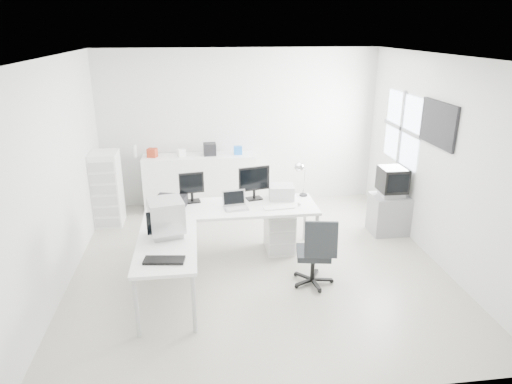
{
  "coord_description": "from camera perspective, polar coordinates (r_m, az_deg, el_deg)",
  "views": [
    {
      "loc": [
        -0.76,
        -5.62,
        3.14
      ],
      "look_at": [
        0.0,
        0.2,
        1.0
      ],
      "focal_mm": 32.0,
      "sensor_mm": 36.0,
      "label": 1
    }
  ],
  "objects": [
    {
      "name": "side_desk",
      "position": [
        5.61,
        -10.89,
        -9.94
      ],
      "size": [
        0.7,
        1.4,
        0.75
      ],
      "primitive_type": null,
      "color": "white",
      "rests_on": "floor"
    },
    {
      "name": "clutter_box_a",
      "position": [
        8.17,
        -12.84,
        4.8
      ],
      "size": [
        0.19,
        0.18,
        0.15
      ],
      "primitive_type": "cube",
      "rotation": [
        0.0,
        0.0,
        -0.33
      ],
      "color": "#A02E16",
      "rests_on": "sideboard"
    },
    {
      "name": "ceiling",
      "position": [
        5.69,
        0.27,
        16.59
      ],
      "size": [
        5.0,
        5.0,
        0.01
      ],
      "primitive_type": "cube",
      "color": "white",
      "rests_on": "back_wall"
    },
    {
      "name": "clutter_bottle",
      "position": [
        8.24,
        -14.92,
        4.98
      ],
      "size": [
        0.07,
        0.07,
        0.22
      ],
      "primitive_type": "cylinder",
      "color": "white",
      "rests_on": "sideboard"
    },
    {
      "name": "lcd_monitor_large",
      "position": [
        6.62,
        -0.24,
        1.07
      ],
      "size": [
        0.49,
        0.29,
        0.48
      ],
      "primitive_type": null,
      "rotation": [
        0.0,
        0.0,
        0.24
      ],
      "color": "black",
      "rests_on": "main_desk"
    },
    {
      "name": "clutter_box_b",
      "position": [
        8.14,
        -9.32,
        4.89
      ],
      "size": [
        0.16,
        0.15,
        0.13
      ],
      "primitive_type": "cube",
      "rotation": [
        0.0,
        0.0,
        0.39
      ],
      "color": "white",
      "rests_on": "sideboard"
    },
    {
      "name": "crt_tv",
      "position": [
        7.42,
        16.68,
        1.2
      ],
      "size": [
        0.5,
        0.48,
        0.45
      ],
      "primitive_type": null,
      "color": "black",
      "rests_on": "tv_cabinet"
    },
    {
      "name": "window",
      "position": [
        7.71,
        17.75,
        7.55
      ],
      "size": [
        0.02,
        1.2,
        1.1
      ],
      "primitive_type": null,
      "color": "white",
      "rests_on": "right_wall"
    },
    {
      "name": "desk_lamp",
      "position": [
        6.8,
        6.0,
        1.32
      ],
      "size": [
        0.16,
        0.16,
        0.45
      ],
      "primitive_type": null,
      "rotation": [
        0.0,
        0.0,
        -0.1
      ],
      "color": "silver",
      "rests_on": "main_desk"
    },
    {
      "name": "clutter_box_d",
      "position": [
        8.16,
        -2.27,
        5.23
      ],
      "size": [
        0.15,
        0.13,
        0.14
      ],
      "primitive_type": "cube",
      "rotation": [
        0.0,
        0.0,
        -0.02
      ],
      "color": "blue",
      "rests_on": "sideboard"
    },
    {
      "name": "tv_cabinet",
      "position": [
        7.6,
        16.28,
        -2.66
      ],
      "size": [
        0.58,
        0.47,
        0.63
      ],
      "primitive_type": "cube",
      "color": "gray",
      "rests_on": "floor"
    },
    {
      "name": "black_keyboard",
      "position": [
        5.07,
        -11.4,
        -8.36
      ],
      "size": [
        0.46,
        0.23,
        0.03
      ],
      "primitive_type": "cube",
      "rotation": [
        0.0,
        0.0,
        -0.13
      ],
      "color": "black",
      "rests_on": "side_desk"
    },
    {
      "name": "sideboard",
      "position": [
        8.3,
        -7.04,
        1.26
      ],
      "size": [
        1.97,
        0.49,
        0.99
      ],
      "primitive_type": "cube",
      "color": "white",
      "rests_on": "floor"
    },
    {
      "name": "left_wall",
      "position": [
        6.14,
        -23.57,
        1.84
      ],
      "size": [
        0.02,
        5.0,
        2.8
      ],
      "primitive_type": "cube",
      "color": "silver",
      "rests_on": "floor"
    },
    {
      "name": "lcd_monitor_small",
      "position": [
        6.58,
        -8.04,
        0.56
      ],
      "size": [
        0.38,
        0.25,
        0.44
      ],
      "primitive_type": null,
      "rotation": [
        0.0,
        0.0,
        0.15
      ],
      "color": "black",
      "rests_on": "main_desk"
    },
    {
      "name": "drawer_pedestal",
      "position": [
        6.74,
        2.95,
        -4.93
      ],
      "size": [
        0.4,
        0.5,
        0.6
      ],
      "primitive_type": "cube",
      "color": "white",
      "rests_on": "floor"
    },
    {
      "name": "white_mouse",
      "position": [
        6.47,
        5.44,
        -1.5
      ],
      "size": [
        0.06,
        0.06,
        0.06
      ],
      "primitive_type": "sphere",
      "color": "white",
      "rests_on": "main_desk"
    },
    {
      "name": "laptop",
      "position": [
        6.3,
        -2.54,
        -1.09
      ],
      "size": [
        0.42,
        0.43,
        0.25
      ],
      "primitive_type": null,
      "rotation": [
        0.0,
        0.0,
        0.14
      ],
      "color": "#B7B7BA",
      "rests_on": "main_desk"
    },
    {
      "name": "crt_monitor",
      "position": [
        5.55,
        -11.18,
        -3.03
      ],
      "size": [
        0.52,
        0.52,
        0.5
      ],
      "primitive_type": null,
      "rotation": [
        0.0,
        0.0,
        0.22
      ],
      "color": "#B7B7BA",
      "rests_on": "side_desk"
    },
    {
      "name": "back_wall",
      "position": [
        8.34,
        -2.06,
        7.97
      ],
      "size": [
        5.0,
        0.02,
        2.8
      ],
      "primitive_type": "cube",
      "color": "silver",
      "rests_on": "floor"
    },
    {
      "name": "office_chair",
      "position": [
        5.87,
        7.19,
        -7.19
      ],
      "size": [
        0.63,
        0.63,
        0.95
      ],
      "primitive_type": null,
      "rotation": [
        0.0,
        0.0,
        -0.17
      ],
      "color": "#292C2F",
      "rests_on": "floor"
    },
    {
      "name": "filing_cabinet",
      "position": [
        7.91,
        -18.1,
        0.4
      ],
      "size": [
        0.43,
        0.52,
        1.24
      ],
      "primitive_type": "cube",
      "color": "white",
      "rests_on": "floor"
    },
    {
      "name": "white_keyboard",
      "position": [
        6.37,
        2.9,
        -1.96
      ],
      "size": [
        0.44,
        0.18,
        0.02
      ],
      "primitive_type": "cube",
      "rotation": [
        0.0,
        0.0,
        0.1
      ],
      "color": "white",
      "rests_on": "main_desk"
    },
    {
      "name": "inkjet_printer",
      "position": [
        6.5,
        -10.62,
        -1.21
      ],
      "size": [
        0.49,
        0.42,
        0.15
      ],
      "primitive_type": "cube",
      "rotation": [
        0.0,
        0.0,
        -0.27
      ],
      "color": "black",
      "rests_on": "main_desk"
    },
    {
      "name": "main_desk",
      "position": [
        6.58,
        -2.99,
        -4.85
      ],
      "size": [
        2.4,
        0.8,
        0.75
      ],
      "primitive_type": null,
      "color": "white",
      "rests_on": "floor"
    },
    {
      "name": "laser_printer",
      "position": [
        6.69,
        3.2,
        0.0
      ],
      "size": [
        0.39,
        0.34,
        0.2
      ],
      "primitive_type": "cube",
      "rotation": [
        0.0,
        0.0,
        -0.09
      ],
      "color": "#ADADAD",
      "rests_on": "main_desk"
    },
    {
      "name": "wall_picture",
      "position": [
        6.69,
        21.82,
        7.91
      ],
      "size": [
        0.04,
        0.9,
        0.6
      ],
      "primitive_type": null,
      "color": "black",
      "rests_on": "right_wall"
    },
    {
      "name": "clutter_box_c",
      "position": [
        8.13,
        -5.8,
        5.35
      ],
      "size": [
        0.22,
        0.2,
        0.22
      ],
      "primitive_type": "cube",
      "rotation": [
        0.0,
        0.0,
        0.04
      ],
      "color": "black",
      "rests_on": "sideboard"
    },
    {
      "name": "floor",
      "position": [
        6.49,
        0.23,
        -8.94
      ],
      "size": [
        5.0,
        5.0,
        0.01
      ],
      "primitive_type": "cube",
      "color": "beige",
      "rests_on": "ground"
    },
    {
      "name": "right_wall",
      "position": [
        6.73,
        21.9,
        3.56
      ],
      "size": [
        0.02,
        5.0,
        2.8
      ],
      "primitive_type": "cube",
      "color": "silver",
      "rests_on": "floor"
    }
  ]
}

